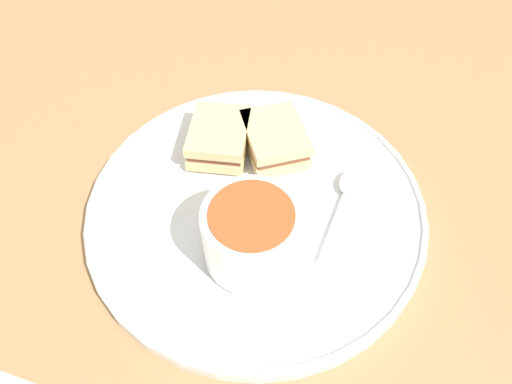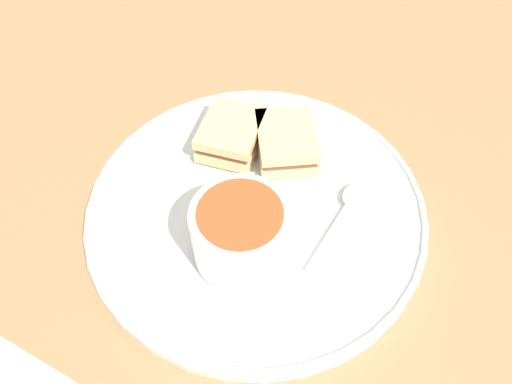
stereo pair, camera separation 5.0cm
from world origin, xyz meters
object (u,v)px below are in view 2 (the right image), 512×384
at_px(soup_bowl, 241,233).
at_px(spoon, 351,201).
at_px(sandwich_half_near, 286,142).
at_px(sandwich_half_far, 231,134).

height_order(soup_bowl, spoon, soup_bowl).
distance_m(spoon, sandwich_half_near, 0.10).
relative_size(sandwich_half_near, sandwich_half_far, 0.99).
bearing_deg(sandwich_half_far, spoon, -159.98).
relative_size(soup_bowl, spoon, 0.78).
relative_size(soup_bowl, sandwich_half_near, 0.92).
bearing_deg(sandwich_half_near, sandwich_half_far, 42.39).
bearing_deg(spoon, soup_bowl, 149.16).
xyz_separation_m(spoon, sandwich_half_far, (0.14, 0.05, 0.01)).
bearing_deg(spoon, sandwich_half_near, 73.39).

